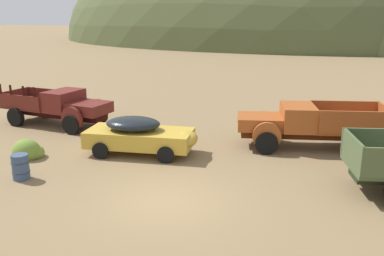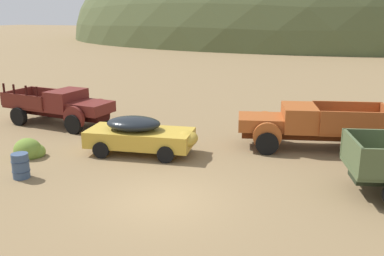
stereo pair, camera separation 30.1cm
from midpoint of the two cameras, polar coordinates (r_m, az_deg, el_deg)
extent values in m
plane|color=olive|center=(13.67, -3.30, -9.74)|extent=(300.00, 300.00, 0.00)
ellipsoid|color=#4C5633|center=(96.81, 13.22, 11.47)|extent=(100.43, 71.24, 51.11)
cube|color=black|center=(23.52, -16.99, 2.04)|extent=(5.80, 1.31, 0.36)
cube|color=maroon|center=(22.05, -13.01, 2.68)|extent=(1.92, 1.85, 0.55)
cube|color=#B7B2A8|center=(21.54, -11.24, 2.41)|extent=(0.15, 1.20, 0.44)
cylinder|color=maroon|center=(21.51, -15.18, 1.25)|extent=(1.21, 0.25, 1.20)
cylinder|color=maroon|center=(23.07, -11.83, 2.39)|extent=(1.21, 0.25, 1.20)
cube|color=maroon|center=(23.01, -16.13, 3.62)|extent=(1.45, 2.08, 1.05)
cube|color=black|center=(22.58, -15.02, 4.03)|extent=(0.15, 1.70, 0.59)
cube|color=maroon|center=(24.55, -19.75, 2.92)|extent=(3.02, 2.26, 0.12)
cube|color=maroon|center=(23.77, -21.62, 3.37)|extent=(2.91, 0.27, 0.70)
cube|color=maroon|center=(25.20, -18.15, 4.31)|extent=(2.91, 0.27, 0.70)
cube|color=maroon|center=(25.48, -22.05, 4.06)|extent=(0.22, 2.10, 0.70)
cube|color=black|center=(24.53, -23.62, 4.93)|extent=(0.08, 0.08, 0.50)
cube|color=black|center=(23.98, -22.48, 4.84)|extent=(0.08, 0.08, 0.50)
cube|color=black|center=(23.35, -21.03, 4.73)|extent=(0.08, 0.08, 0.50)
cube|color=black|center=(22.83, -19.77, 4.63)|extent=(0.08, 0.08, 0.50)
cylinder|color=black|center=(21.54, -15.22, 0.50)|extent=(0.97, 0.33, 0.96)
cylinder|color=black|center=(23.17, -11.71, 1.74)|extent=(0.97, 0.33, 0.96)
cylinder|color=black|center=(24.09, -21.90, 1.46)|extent=(0.97, 0.33, 0.96)
cylinder|color=black|center=(25.56, -18.32, 2.54)|extent=(0.97, 0.33, 0.96)
cube|color=gold|center=(17.97, -6.51, -1.29)|extent=(4.68, 2.64, 0.68)
ellipsoid|color=black|center=(17.90, -7.37, 0.60)|extent=(2.55, 2.04, 0.57)
ellipsoid|color=gold|center=(17.44, -0.32, -1.48)|extent=(1.23, 1.65, 0.61)
cylinder|color=black|center=(16.84, -3.06, -3.58)|extent=(0.71, 0.32, 0.68)
cylinder|color=black|center=(18.56, -1.55, -1.75)|extent=(0.71, 0.32, 0.68)
cylinder|color=black|center=(17.72, -11.64, -2.91)|extent=(0.71, 0.32, 0.68)
cylinder|color=black|center=(19.37, -9.44, -1.23)|extent=(0.71, 0.32, 0.68)
cube|color=#51220D|center=(19.28, 16.15, -0.72)|extent=(6.06, 2.63, 0.36)
cube|color=#A34C1E|center=(18.91, 9.61, 0.79)|extent=(2.32, 2.21, 0.55)
cube|color=#B7B2A8|center=(18.88, 6.91, 0.79)|extent=(0.41, 1.17, 0.44)
cylinder|color=#A34C1E|center=(20.01, 10.14, 0.52)|extent=(1.20, 0.51, 1.20)
cylinder|color=#A34C1E|center=(18.02, 10.53, -1.15)|extent=(1.20, 0.51, 1.20)
cube|color=#A34C1E|center=(19.02, 14.61, 1.37)|extent=(1.90, 2.32, 1.05)
cube|color=black|center=(18.89, 12.76, 2.05)|extent=(0.52, 1.65, 0.59)
cube|color=#97471E|center=(19.58, 20.95, -0.18)|extent=(3.51, 2.86, 0.12)
cube|color=#97471E|center=(20.44, 20.39, 2.05)|extent=(2.95, 0.95, 0.95)
cube|color=#97471E|center=(18.47, 21.89, 0.56)|extent=(2.95, 0.95, 0.95)
cylinder|color=black|center=(20.14, 10.09, -0.21)|extent=(1.00, 0.54, 0.96)
cylinder|color=black|center=(18.05, 10.50, -2.05)|extent=(1.00, 0.54, 0.96)
cylinder|color=black|center=(20.77, 20.80, -0.52)|extent=(1.00, 0.54, 0.96)
cylinder|color=black|center=(18.75, 22.38, -2.32)|extent=(1.00, 0.54, 0.96)
cube|color=#495735|center=(14.67, 21.17, -3.00)|extent=(0.74, 2.14, 0.95)
cylinder|color=black|center=(16.36, 23.85, -4.97)|extent=(1.00, 0.55, 0.96)
cylinder|color=#384C6B|center=(16.41, -21.52, -4.74)|extent=(0.60, 0.60, 0.92)
torus|color=#27354A|center=(16.35, -21.59, -4.13)|extent=(0.64, 0.64, 0.03)
torus|color=#27354A|center=(16.47, -21.46, -5.34)|extent=(0.64, 0.64, 0.03)
ellipsoid|color=olive|center=(18.73, -20.75, -2.82)|extent=(1.18, 1.06, 1.02)
ellipsoid|color=olive|center=(18.76, -19.99, -3.00)|extent=(0.96, 0.86, 0.69)
camera|label=1|loc=(0.15, -89.49, 0.14)|focal=39.75mm
camera|label=2|loc=(0.15, 90.51, -0.14)|focal=39.75mm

